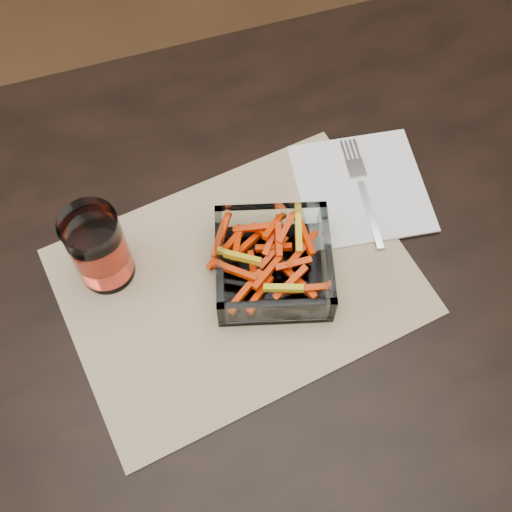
% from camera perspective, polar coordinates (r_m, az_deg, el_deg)
% --- Properties ---
extents(dining_table, '(1.60, 0.90, 0.75)m').
position_cam_1_polar(dining_table, '(0.95, 4.77, -3.19)').
color(dining_table, black).
rests_on(dining_table, ground).
extents(placemat, '(0.50, 0.40, 0.00)m').
position_cam_1_polar(placemat, '(0.86, -1.59, -2.24)').
color(placemat, tan).
rests_on(placemat, dining_table).
extents(glass_bowl, '(0.18, 0.18, 0.06)m').
position_cam_1_polar(glass_bowl, '(0.84, 1.54, -0.81)').
color(glass_bowl, white).
rests_on(glass_bowl, placemat).
extents(tumbler, '(0.07, 0.07, 0.13)m').
position_cam_1_polar(tumbler, '(0.83, -13.76, 0.54)').
color(tumbler, white).
rests_on(tumbler, placemat).
extents(napkin, '(0.20, 0.20, 0.00)m').
position_cam_1_polar(napkin, '(0.94, 9.32, 6.01)').
color(napkin, white).
rests_on(napkin, placemat).
extents(fork, '(0.04, 0.19, 0.00)m').
position_cam_1_polar(fork, '(0.93, 9.40, 6.00)').
color(fork, silver).
rests_on(fork, napkin).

